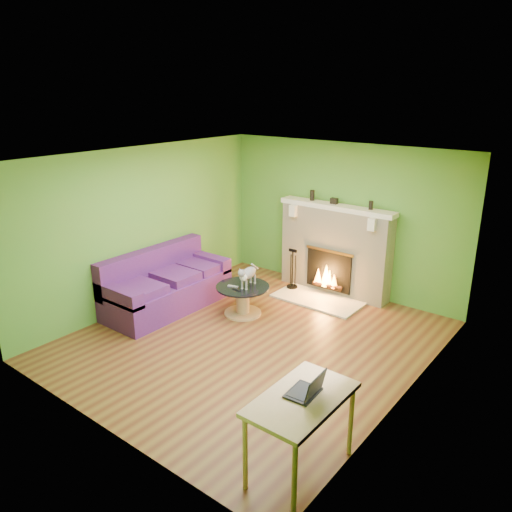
{
  "coord_description": "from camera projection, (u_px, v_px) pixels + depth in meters",
  "views": [
    {
      "loc": [
        3.99,
        -5.01,
        3.46
      ],
      "look_at": [
        -0.24,
        0.4,
        1.12
      ],
      "focal_mm": 35.0,
      "sensor_mm": 36.0,
      "label": 1
    }
  ],
  "objects": [
    {
      "name": "mantel_vase_left",
      "position": [
        312.0,
        195.0,
        8.67
      ],
      "size": [
        0.08,
        0.08,
        0.18
      ],
      "primitive_type": "cylinder",
      "color": "black",
      "rests_on": "mantel"
    },
    {
      "name": "remote_silver",
      "position": [
        233.0,
        286.0,
        7.83
      ],
      "size": [
        0.18,
        0.09,
        0.02
      ],
      "primitive_type": "cube",
      "rotation": [
        0.0,
        0.0,
        0.28
      ],
      "color": "gray",
      "rests_on": "coffee_table"
    },
    {
      "name": "remote_black",
      "position": [
        236.0,
        289.0,
        7.72
      ],
      "size": [
        0.16,
        0.06,
        0.02
      ],
      "primitive_type": "cube",
      "rotation": [
        0.0,
        0.0,
        -0.11
      ],
      "color": "black",
      "rests_on": "coffee_table"
    },
    {
      "name": "fireplace",
      "position": [
        335.0,
        250.0,
        8.66
      ],
      "size": [
        2.1,
        0.46,
        1.58
      ],
      "color": "beige",
      "rests_on": "floor"
    },
    {
      "name": "hearth",
      "position": [
        318.0,
        299.0,
        8.52
      ],
      "size": [
        1.5,
        0.75,
        0.03
      ],
      "primitive_type": "cube",
      "color": "beige",
      "rests_on": "floor"
    },
    {
      "name": "laptop",
      "position": [
        303.0,
        382.0,
        4.5
      ],
      "size": [
        0.31,
        0.35,
        0.25
      ],
      "primitive_type": null,
      "rotation": [
        0.0,
        0.0,
        0.07
      ],
      "color": "black",
      "rests_on": "desk"
    },
    {
      "name": "floor",
      "position": [
        252.0,
        340.0,
        7.18
      ],
      "size": [
        5.0,
        5.0,
        0.0
      ],
      "primitive_type": "plane",
      "color": "#5E2D1A",
      "rests_on": "ground"
    },
    {
      "name": "wall_front",
      "position": [
        94.0,
        319.0,
        4.9
      ],
      "size": [
        5.0,
        0.0,
        5.0
      ],
      "primitive_type": "plane",
      "rotation": [
        -1.57,
        0.0,
        0.0
      ],
      "color": "#4C9831",
      "rests_on": "floor"
    },
    {
      "name": "ceiling",
      "position": [
        252.0,
        158.0,
        6.35
      ],
      "size": [
        5.0,
        5.0,
        0.0
      ],
      "primitive_type": "plane",
      "rotation": [
        3.14,
        0.0,
        0.0
      ],
      "color": "white",
      "rests_on": "wall_back"
    },
    {
      "name": "window_pane",
      "position": [
        377.0,
        300.0,
        4.71
      ],
      "size": [
        0.0,
        1.06,
        1.06
      ],
      "primitive_type": "plane",
      "rotation": [
        1.57,
        0.0,
        -1.57
      ],
      "color": "white",
      "rests_on": "wall_right"
    },
    {
      "name": "wall_back",
      "position": [
        342.0,
        218.0,
        8.63
      ],
      "size": [
        5.0,
        0.0,
        5.0
      ],
      "primitive_type": "plane",
      "rotation": [
        1.57,
        0.0,
        0.0
      ],
      "color": "#4C9831",
      "rests_on": "floor"
    },
    {
      "name": "fire_tools",
      "position": [
        292.0,
        268.0,
        8.88
      ],
      "size": [
        0.19,
        0.19,
        0.73
      ],
      "primitive_type": null,
      "color": "black",
      "rests_on": "hearth"
    },
    {
      "name": "mantel",
      "position": [
        337.0,
        207.0,
        8.4
      ],
      "size": [
        2.1,
        0.28,
        0.08
      ],
      "primitive_type": "cube",
      "color": "silver",
      "rests_on": "fireplace"
    },
    {
      "name": "wall_right",
      "position": [
        413.0,
        295.0,
        5.45
      ],
      "size": [
        0.0,
        5.0,
        5.0
      ],
      "primitive_type": "plane",
      "rotation": [
        1.57,
        0.0,
        -1.57
      ],
      "color": "#4C9831",
      "rests_on": "floor"
    },
    {
      "name": "window_frame",
      "position": [
        378.0,
        300.0,
        4.71
      ],
      "size": [
        0.0,
        1.2,
        1.2
      ],
      "primitive_type": "plane",
      "rotation": [
        1.57,
        0.0,
        -1.57
      ],
      "color": "silver",
      "rests_on": "wall_right"
    },
    {
      "name": "desk",
      "position": [
        301.0,
        406.0,
        4.53
      ],
      "size": [
        0.63,
        1.09,
        0.81
      ],
      "color": "tan",
      "rests_on": "floor"
    },
    {
      "name": "mantel_box",
      "position": [
        334.0,
        201.0,
        8.43
      ],
      "size": [
        0.12,
        0.08,
        0.1
      ],
      "primitive_type": "cube",
      "color": "black",
      "rests_on": "mantel"
    },
    {
      "name": "mantel_vase_right",
      "position": [
        371.0,
        205.0,
        8.03
      ],
      "size": [
        0.07,
        0.07,
        0.14
      ],
      "primitive_type": "cylinder",
      "color": "black",
      "rests_on": "mantel"
    },
    {
      "name": "cat",
      "position": [
        249.0,
        275.0,
        7.8
      ],
      "size": [
        0.32,
        0.61,
        0.37
      ],
      "primitive_type": null,
      "rotation": [
        0.0,
        0.0,
        0.19
      ],
      "color": "slate",
      "rests_on": "coffee_table"
    },
    {
      "name": "sofa",
      "position": [
        165.0,
        286.0,
        8.17
      ],
      "size": [
        0.96,
        2.13,
        0.96
      ],
      "color": "#4E1961",
      "rests_on": "floor"
    },
    {
      "name": "wall_left",
      "position": [
        143.0,
        227.0,
        8.08
      ],
      "size": [
        0.0,
        5.0,
        5.0
      ],
      "primitive_type": "plane",
      "rotation": [
        1.57,
        0.0,
        1.57
      ],
      "color": "#4C9831",
      "rests_on": "floor"
    },
    {
      "name": "coffee_table",
      "position": [
        243.0,
        298.0,
        7.93
      ],
      "size": [
        0.85,
        0.85,
        0.48
      ],
      "color": "tan",
      "rests_on": "floor"
    }
  ]
}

